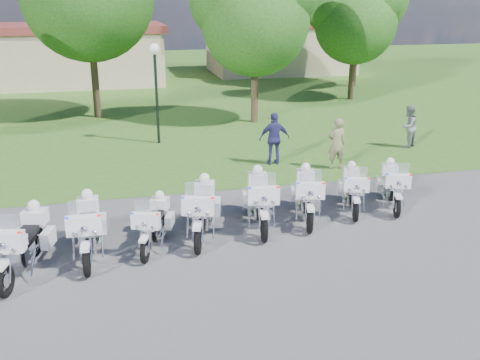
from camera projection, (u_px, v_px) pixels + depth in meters
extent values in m
plane|color=#4D4D51|center=(222.00, 230.00, 14.35)|extent=(100.00, 100.00, 0.00)
cube|color=#35621E|center=(148.00, 82.00, 39.18)|extent=(100.00, 48.00, 0.01)
torus|color=black|center=(5.00, 281.00, 11.06)|extent=(0.31, 0.74, 0.73)
torus|color=black|center=(38.00, 242.00, 12.81)|extent=(0.31, 0.74, 0.73)
cube|color=white|center=(2.00, 265.00, 10.91)|extent=(0.30, 0.51, 0.08)
cube|color=white|center=(5.00, 241.00, 11.04)|extent=(0.82, 0.44, 0.44)
cube|color=silver|center=(4.00, 223.00, 10.97)|extent=(0.62, 0.27, 0.41)
sphere|color=red|center=(19.00, 233.00, 10.91)|extent=(0.10, 0.10, 0.10)
cube|color=silver|center=(22.00, 254.00, 11.91)|extent=(0.51, 0.68, 0.37)
cube|color=white|center=(15.00, 244.00, 11.54)|extent=(0.47, 0.63, 0.24)
cube|color=black|center=(26.00, 233.00, 12.10)|extent=(0.52, 0.74, 0.13)
cube|color=white|center=(48.00, 238.00, 12.59)|extent=(0.33, 0.60, 0.39)
cube|color=white|center=(21.00, 238.00, 12.59)|extent=(0.33, 0.60, 0.39)
cube|color=white|center=(35.00, 217.00, 12.63)|extent=(0.61, 0.55, 0.35)
sphere|color=white|center=(34.00, 206.00, 12.54)|extent=(0.28, 0.28, 0.28)
torus|color=black|center=(87.00, 262.00, 11.86)|extent=(0.15, 0.73, 0.72)
torus|color=black|center=(90.00, 228.00, 13.56)|extent=(0.15, 0.73, 0.72)
cube|color=white|center=(85.00, 247.00, 11.72)|extent=(0.20, 0.48, 0.08)
cube|color=white|center=(84.00, 225.00, 11.84)|extent=(0.78, 0.27, 0.43)
cube|color=silver|center=(83.00, 208.00, 11.77)|extent=(0.61, 0.14, 0.41)
sphere|color=red|center=(99.00, 216.00, 11.78)|extent=(0.10, 0.10, 0.10)
sphere|color=#1426E5|center=(67.00, 219.00, 11.64)|extent=(0.10, 0.10, 0.10)
cube|color=silver|center=(88.00, 239.00, 12.69)|extent=(0.38, 0.61, 0.37)
cube|color=white|center=(86.00, 228.00, 12.32)|extent=(0.36, 0.57, 0.24)
cube|color=black|center=(87.00, 220.00, 12.87)|extent=(0.38, 0.68, 0.13)
cube|color=white|center=(103.00, 223.00, 13.41)|extent=(0.20, 0.57, 0.39)
cube|color=white|center=(76.00, 226.00, 13.28)|extent=(0.20, 0.57, 0.39)
cube|color=white|center=(88.00, 205.00, 13.38)|extent=(0.53, 0.44, 0.35)
sphere|color=white|center=(87.00, 194.00, 13.29)|extent=(0.28, 0.28, 0.28)
torus|color=black|center=(145.00, 251.00, 12.48)|extent=(0.31, 0.63, 0.62)
torus|color=black|center=(161.00, 224.00, 13.97)|extent=(0.31, 0.63, 0.62)
cube|color=white|center=(144.00, 238.00, 12.36)|extent=(0.29, 0.44, 0.07)
cube|color=white|center=(146.00, 221.00, 12.47)|extent=(0.71, 0.42, 0.37)
cube|color=silver|center=(146.00, 207.00, 12.41)|extent=(0.53, 0.27, 0.35)
sphere|color=red|center=(157.00, 215.00, 12.33)|extent=(0.08, 0.08, 0.08)
sphere|color=#1426E5|center=(132.00, 214.00, 12.38)|extent=(0.08, 0.08, 0.08)
cube|color=silver|center=(153.00, 232.00, 13.21)|extent=(0.47, 0.59, 0.32)
cube|color=white|center=(150.00, 223.00, 12.89)|extent=(0.44, 0.55, 0.20)
cube|color=black|center=(155.00, 216.00, 13.37)|extent=(0.48, 0.65, 0.11)
cube|color=white|center=(170.00, 221.00, 13.77)|extent=(0.31, 0.51, 0.33)
cube|color=white|center=(149.00, 220.00, 13.81)|extent=(0.31, 0.51, 0.33)
cube|color=white|center=(160.00, 204.00, 13.82)|extent=(0.54, 0.49, 0.30)
sphere|color=white|center=(159.00, 195.00, 13.74)|extent=(0.24, 0.24, 0.24)
torus|color=black|center=(198.00, 240.00, 12.89)|extent=(0.33, 0.75, 0.74)
torus|color=black|center=(205.00, 211.00, 14.66)|extent=(0.33, 0.75, 0.74)
cube|color=white|center=(197.00, 226.00, 12.74)|extent=(0.32, 0.52, 0.08)
cube|color=white|center=(198.00, 206.00, 12.87)|extent=(0.83, 0.46, 0.44)
cube|color=silver|center=(198.00, 190.00, 12.81)|extent=(0.63, 0.29, 0.41)
sphere|color=red|center=(212.00, 199.00, 12.73)|extent=(0.10, 0.10, 0.10)
sphere|color=#1426E5|center=(183.00, 198.00, 12.75)|extent=(0.10, 0.10, 0.10)
cube|color=silver|center=(202.00, 219.00, 13.75)|extent=(0.52, 0.69, 0.37)
cube|color=white|center=(200.00, 209.00, 13.38)|extent=(0.49, 0.65, 0.24)
cube|color=black|center=(203.00, 202.00, 13.95)|extent=(0.54, 0.76, 0.13)
cube|color=white|center=(217.00, 207.00, 14.43)|extent=(0.34, 0.60, 0.40)
cube|color=white|center=(192.00, 207.00, 14.45)|extent=(0.34, 0.60, 0.40)
cube|color=white|center=(205.00, 188.00, 14.48)|extent=(0.63, 0.56, 0.35)
sphere|color=white|center=(204.00, 178.00, 14.39)|extent=(0.29, 0.29, 0.29)
torus|color=black|center=(264.00, 228.00, 13.53)|extent=(0.27, 0.76, 0.74)
torus|color=black|center=(257.00, 201.00, 15.32)|extent=(0.27, 0.76, 0.74)
cube|color=white|center=(264.00, 215.00, 13.39)|extent=(0.28, 0.52, 0.08)
cube|color=white|center=(264.00, 195.00, 13.51)|extent=(0.83, 0.40, 0.44)
cube|color=silver|center=(263.00, 180.00, 13.45)|extent=(0.64, 0.24, 0.42)
sphere|color=red|center=(278.00, 188.00, 13.40)|extent=(0.10, 0.10, 0.10)
sphere|color=#1426E5|center=(250.00, 189.00, 13.36)|extent=(0.10, 0.10, 0.10)
cube|color=silver|center=(260.00, 209.00, 14.40)|extent=(0.48, 0.68, 0.38)
cube|color=white|center=(262.00, 199.00, 14.02)|extent=(0.45, 0.63, 0.24)
cube|color=black|center=(259.00, 192.00, 14.60)|extent=(0.49, 0.74, 0.13)
cube|color=white|center=(270.00, 197.00, 15.12)|extent=(0.30, 0.60, 0.40)
cube|color=white|center=(246.00, 198.00, 15.08)|extent=(0.30, 0.60, 0.40)
cube|color=white|center=(257.00, 180.00, 15.13)|extent=(0.60, 0.53, 0.36)
sphere|color=white|center=(258.00, 170.00, 15.04)|extent=(0.29, 0.29, 0.29)
torus|color=black|center=(310.00, 221.00, 14.04)|extent=(0.32, 0.72, 0.71)
torus|color=black|center=(305.00, 197.00, 15.74)|extent=(0.32, 0.72, 0.71)
cube|color=white|center=(310.00, 208.00, 13.90)|extent=(0.31, 0.50, 0.07)
cube|color=white|center=(310.00, 190.00, 14.03)|extent=(0.80, 0.45, 0.42)
cube|color=silver|center=(311.00, 176.00, 13.97)|extent=(0.60, 0.28, 0.40)
sphere|color=red|center=(324.00, 184.00, 13.89)|extent=(0.10, 0.10, 0.10)
sphere|color=#1426E5|center=(298.00, 184.00, 13.91)|extent=(0.10, 0.10, 0.10)
cube|color=silver|center=(307.00, 203.00, 14.87)|extent=(0.51, 0.67, 0.36)
cube|color=white|center=(308.00, 194.00, 14.51)|extent=(0.47, 0.62, 0.23)
cube|color=black|center=(307.00, 188.00, 15.06)|extent=(0.52, 0.73, 0.13)
cube|color=white|center=(316.00, 193.00, 15.52)|extent=(0.33, 0.58, 0.38)
cube|color=white|center=(294.00, 193.00, 15.55)|extent=(0.33, 0.58, 0.38)
cube|color=white|center=(305.00, 176.00, 15.57)|extent=(0.60, 0.54, 0.34)
sphere|color=white|center=(306.00, 167.00, 15.48)|extent=(0.28, 0.28, 0.28)
torus|color=black|center=(356.00, 211.00, 14.78)|extent=(0.33, 0.65, 0.64)
torus|color=black|center=(350.00, 191.00, 16.32)|extent=(0.33, 0.65, 0.64)
cube|color=white|center=(357.00, 200.00, 14.65)|extent=(0.30, 0.46, 0.07)
cube|color=white|center=(356.00, 185.00, 14.76)|extent=(0.73, 0.44, 0.38)
cube|color=silver|center=(357.00, 172.00, 14.70)|extent=(0.55, 0.29, 0.36)
sphere|color=red|center=(369.00, 179.00, 14.62)|extent=(0.09, 0.09, 0.09)
sphere|color=#1426E5|center=(346.00, 179.00, 14.67)|extent=(0.09, 0.09, 0.09)
cube|color=silver|center=(353.00, 196.00, 15.53)|extent=(0.48, 0.62, 0.33)
cube|color=white|center=(354.00, 188.00, 15.20)|extent=(0.45, 0.57, 0.21)
cube|color=black|center=(353.00, 183.00, 15.69)|extent=(0.50, 0.67, 0.12)
cube|color=white|center=(360.00, 188.00, 16.10)|extent=(0.33, 0.53, 0.35)
cube|color=white|center=(341.00, 187.00, 16.15)|extent=(0.33, 0.53, 0.35)
cube|color=white|center=(351.00, 173.00, 16.16)|extent=(0.56, 0.51, 0.31)
sphere|color=white|center=(352.00, 165.00, 16.08)|extent=(0.25, 0.25, 0.25)
torus|color=black|center=(397.00, 207.00, 15.03)|extent=(0.34, 0.66, 0.65)
torus|color=black|center=(388.00, 187.00, 16.59)|extent=(0.34, 0.66, 0.65)
cube|color=white|center=(398.00, 196.00, 14.90)|extent=(0.31, 0.46, 0.07)
cube|color=white|center=(398.00, 181.00, 15.02)|extent=(0.74, 0.46, 0.39)
cube|color=silver|center=(399.00, 169.00, 14.96)|extent=(0.55, 0.29, 0.37)
sphere|color=red|center=(411.00, 176.00, 14.87)|extent=(0.09, 0.09, 0.09)
sphere|color=#1426E5|center=(388.00, 175.00, 14.93)|extent=(0.09, 0.09, 0.09)
cube|color=silver|center=(393.00, 193.00, 15.79)|extent=(0.50, 0.63, 0.33)
cube|color=white|center=(395.00, 184.00, 15.46)|extent=(0.46, 0.58, 0.21)
cube|color=black|center=(392.00, 179.00, 15.96)|extent=(0.52, 0.68, 0.12)
cube|color=white|center=(399.00, 184.00, 16.37)|extent=(0.34, 0.54, 0.35)
cube|color=white|center=(379.00, 183.00, 16.43)|extent=(0.34, 0.54, 0.35)
cube|color=white|center=(390.00, 169.00, 16.43)|extent=(0.57, 0.52, 0.31)
sphere|color=white|center=(390.00, 161.00, 16.35)|extent=(0.25, 0.25, 0.25)
cylinder|color=black|center=(157.00, 99.00, 22.23)|extent=(0.12, 0.12, 3.78)
sphere|color=white|center=(154.00, 49.00, 21.57)|extent=(0.44, 0.44, 0.44)
cylinder|color=#38281C|center=(95.00, 74.00, 27.03)|extent=(0.36, 0.36, 4.41)
cylinder|color=#38281C|center=(255.00, 86.00, 26.14)|extent=(0.36, 0.36, 3.53)
sphere|color=#204B15|center=(255.00, 22.00, 25.15)|extent=(5.14, 5.14, 5.14)
sphere|color=#204B15|center=(230.00, 0.00, 24.96)|extent=(3.85, 3.85, 3.85)
cylinder|color=#38281C|center=(352.00, 72.00, 32.07)|extent=(0.36, 0.36, 3.28)
sphere|color=#204B15|center=(355.00, 23.00, 31.15)|extent=(4.77, 4.77, 4.77)
sphere|color=#204B15|center=(337.00, 7.00, 30.97)|extent=(3.58, 3.58, 3.58)
cylinder|color=#38281C|center=(355.00, 54.00, 36.46)|extent=(0.36, 0.36, 4.44)
cube|color=tan|center=(61.00, 58.00, 38.20)|extent=(14.00, 8.00, 3.60)
cube|color=maroon|center=(58.00, 28.00, 37.53)|extent=(14.56, 8.32, 0.50)
cube|color=tan|center=(280.00, 50.00, 43.78)|extent=(11.00, 7.00, 3.60)
cube|color=maroon|center=(280.00, 24.00, 43.11)|extent=(11.44, 7.28, 0.50)
imported|color=#877F5C|center=(337.00, 144.00, 19.15)|extent=(0.70, 0.48, 1.86)
imported|color=gray|center=(408.00, 127.00, 21.91)|extent=(1.08, 1.02, 1.76)
imported|color=navy|center=(274.00, 139.00, 19.67)|extent=(1.17, 0.56, 1.94)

